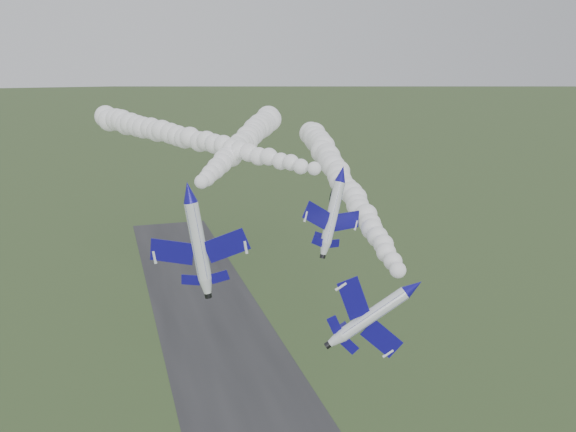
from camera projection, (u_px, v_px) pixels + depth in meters
name	position (u px, v px, depth m)	size (l,w,h in m)	color
jet_lead	(414.00, 287.00, 64.34)	(5.81, 11.78, 8.10)	white
smoke_trail_jet_lead	(341.00, 178.00, 104.07)	(5.03, 78.59, 5.03)	white
jet_pair_left	(188.00, 192.00, 73.49)	(11.80, 13.67, 3.76)	white
smoke_trail_jet_pair_left	(244.00, 141.00, 108.18)	(5.19, 65.07, 5.19)	white
jet_pair_right	(342.00, 174.00, 78.80)	(9.40, 11.21, 3.72)	white
smoke_trail_jet_pair_right	(188.00, 138.00, 104.86)	(4.43, 65.30, 4.43)	white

